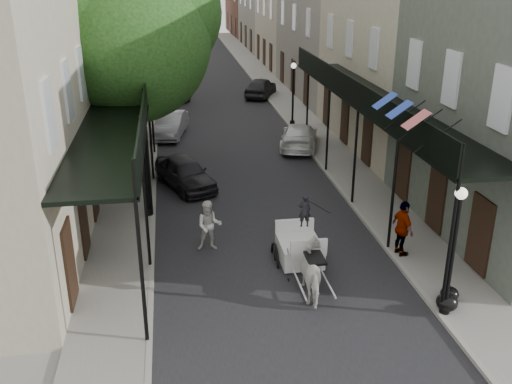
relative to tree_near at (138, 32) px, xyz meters
name	(u,v)px	position (x,y,z in m)	size (l,w,h in m)	color
ground	(285,290)	(4.20, -10.18, -6.49)	(140.00, 140.00, 0.00)	gray
road	(221,122)	(4.20, 9.82, -6.48)	(8.00, 90.00, 0.01)	black
sidewalk_left	(139,124)	(-0.80, 9.82, -6.43)	(2.20, 90.00, 0.12)	gray
sidewalk_right	(299,118)	(9.20, 9.82, -6.43)	(2.20, 90.00, 0.12)	gray
building_row_left	(88,21)	(-4.40, 19.82, -1.24)	(5.00, 80.00, 10.50)	#B6AA91
building_row_right	(318,18)	(12.80, 19.82, -1.24)	(5.00, 80.00, 10.50)	gray
gallery_left	(124,109)	(-0.59, -3.20, -2.44)	(2.20, 18.05, 4.88)	black
gallery_right	(370,100)	(8.99, -3.20, -2.44)	(2.20, 18.05, 4.88)	black
tree_near	(138,32)	(0.00, 0.00, 0.00)	(7.31, 6.80, 9.63)	#382619
tree_far	(147,19)	(-0.05, 14.00, -0.65)	(6.45, 6.00, 8.61)	#382619
lamppost_right_near	(453,250)	(8.30, -12.18, -4.44)	(0.32, 0.32, 3.71)	black
lamppost_left	(146,167)	(0.10, -4.18, -4.44)	(0.32, 0.32, 3.71)	black
lamppost_right_far	(293,94)	(8.30, 7.82, -4.44)	(0.32, 0.32, 3.71)	black
horse	(315,272)	(5.02, -10.56, -5.71)	(0.84, 1.84, 1.55)	beige
carriage	(297,229)	(5.02, -8.14, -5.48)	(1.63, 2.29, 2.59)	black
pedestrian_walking	(209,226)	(2.20, -7.18, -5.60)	(0.86, 0.67, 1.77)	beige
pedestrian_sidewalk_left	(130,147)	(-0.88, 2.09, -5.54)	(1.07, 0.61, 1.65)	gray
pedestrian_sidewalk_right	(403,228)	(8.40, -8.74, -5.42)	(1.11, 0.46, 1.89)	gray
car_left_near	(185,173)	(1.60, -1.18, -5.82)	(1.58, 3.93, 1.34)	black
car_left_mid	(170,125)	(1.08, 7.06, -5.81)	(1.42, 4.09, 1.35)	gray
car_left_far	(173,90)	(1.40, 17.04, -5.84)	(2.15, 4.66, 1.29)	black
car_right_near	(299,136)	(7.80, 3.82, -5.85)	(1.80, 4.43, 1.29)	white
car_right_far	(261,87)	(7.80, 16.57, -5.78)	(1.68, 4.18, 1.42)	black
trash_bags	(448,299)	(8.51, -11.90, -6.13)	(0.86, 1.01, 0.51)	black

